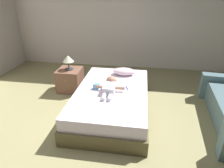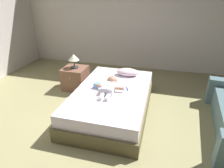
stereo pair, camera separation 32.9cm
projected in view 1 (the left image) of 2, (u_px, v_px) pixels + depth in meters
ground_plane at (101, 134)px, 2.95m from camera, size 8.00×8.00×0.00m
wall_behind_bed at (123, 13)px, 5.01m from camera, size 8.00×0.12×2.85m
bed at (112, 100)px, 3.43m from camera, size 1.24×2.04×0.43m
pillow at (124, 71)px, 3.89m from camera, size 0.44×0.27×0.14m
baby at (110, 86)px, 3.29m from camera, size 0.51×0.64×0.19m
toothbrush at (127, 88)px, 3.38m from camera, size 0.07×0.14×0.02m
nightstand at (70, 80)px, 4.15m from camera, size 0.48×0.51×0.47m
lamp at (68, 59)px, 3.96m from camera, size 0.23×0.23×0.30m
toy_block at (96, 86)px, 3.34m from camera, size 0.11×0.11×0.09m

